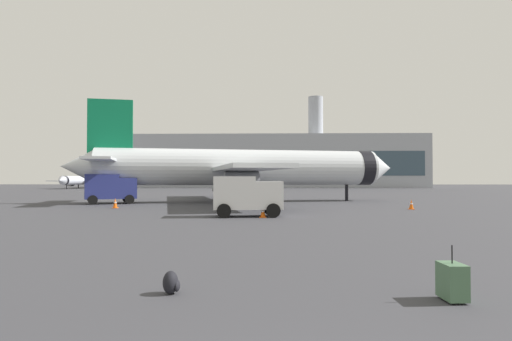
{
  "coord_description": "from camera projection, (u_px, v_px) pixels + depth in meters",
  "views": [
    {
      "loc": [
        -0.51,
        -3.13,
        2.41
      ],
      "look_at": [
        -1.35,
        25.92,
        3.0
      ],
      "focal_mm": 30.4,
      "sensor_mm": 36.0,
      "label": 1
    }
  ],
  "objects": [
    {
      "name": "safety_cone_far",
      "position": [
        115.0,
        203.0,
        36.11
      ],
      "size": [
        0.44,
        0.44,
        0.83
      ],
      "color": "#F2590C",
      "rests_on": "ground"
    },
    {
      "name": "safety_cone_mid",
      "position": [
        411.0,
        204.0,
        34.65
      ],
      "size": [
        0.44,
        0.44,
        0.8
      ],
      "color": "#F2590C",
      "rests_on": "ground"
    },
    {
      "name": "airplane_at_gate",
      "position": [
        240.0,
        168.0,
        46.35
      ],
      "size": [
        35.45,
        32.24,
        10.5
      ],
      "color": "silver",
      "rests_on": "ground"
    },
    {
      "name": "service_truck",
      "position": [
        110.0,
        187.0,
        42.56
      ],
      "size": [
        5.28,
        4.04,
        2.9
      ],
      "color": "navy",
      "rests_on": "ground"
    },
    {
      "name": "airplane_taxiing",
      "position": [
        81.0,
        180.0,
        112.73
      ],
      "size": [
        18.69,
        20.71,
        6.08
      ],
      "color": "silver",
      "rests_on": "ground"
    },
    {
      "name": "traveller_backpack",
      "position": [
        171.0,
        283.0,
        9.1
      ],
      "size": [
        0.36,
        0.4,
        0.48
      ],
      "color": "black",
      "rests_on": "ground"
    },
    {
      "name": "terminal_building",
      "position": [
        279.0,
        162.0,
        130.29
      ],
      "size": [
        84.84,
        19.07,
        27.25
      ],
      "color": "#9EA3AD",
      "rests_on": "ground"
    },
    {
      "name": "rolling_suitcase",
      "position": [
        452.0,
        281.0,
        8.58
      ],
      "size": [
        0.44,
        0.66,
        1.1
      ],
      "color": "#476B4C",
      "rests_on": "ground"
    },
    {
      "name": "safety_cone_near",
      "position": [
        263.0,
        212.0,
        27.23
      ],
      "size": [
        0.44,
        0.44,
        0.7
      ],
      "color": "#F2590C",
      "rests_on": "ground"
    },
    {
      "name": "cargo_van",
      "position": [
        247.0,
        194.0,
        27.97
      ],
      "size": [
        4.58,
        2.72,
        2.6
      ],
      "color": "white",
      "rests_on": "ground"
    }
  ]
}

